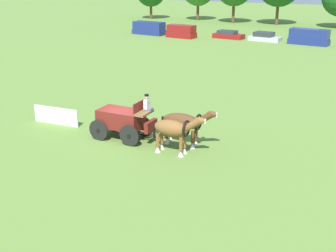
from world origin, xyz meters
The scene contains 10 objects.
ground_plane centered at (0.00, 0.00, 0.00)m, with size 220.00×220.00×0.00m, color olive.
show_wagon centered at (0.15, 0.00, 1.15)m, with size 5.47×1.84×2.71m.
draft_horse_near centered at (3.62, 0.58, 1.30)m, with size 3.25×0.91×2.15m.
draft_horse_off centered at (3.60, -0.72, 1.32)m, with size 2.98×0.90×2.18m.
parked_vehicle_a centered at (-18.33, 38.88, 0.90)m, with size 5.16×2.58×1.85m.
parked_vehicle_b centered at (-12.71, 37.88, 0.86)m, with size 4.30×2.36×1.77m.
parked_vehicle_c centered at (-6.47, 39.94, 0.48)m, with size 4.45×2.32×1.10m.
parked_vehicle_d centered at (-1.35, 39.92, 0.50)m, with size 4.44×2.46×1.18m.
parked_vehicle_e centered at (4.49, 39.18, 0.95)m, with size 5.23×2.57×1.97m.
sponsor_banner centered at (-4.94, 0.42, 0.55)m, with size 3.20×0.06×1.10m, color silver.
Camera 1 is at (12.49, -20.48, 9.14)m, focal length 47.79 mm.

